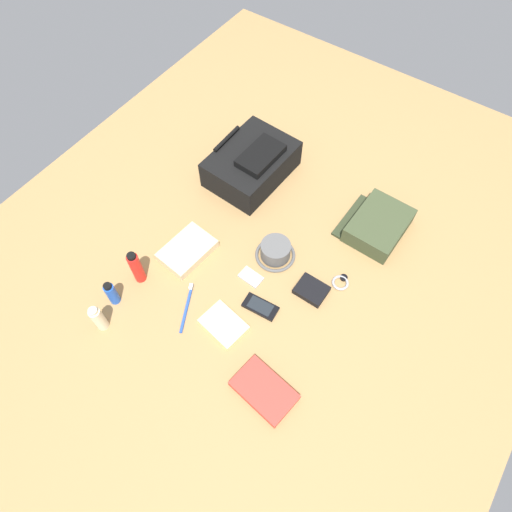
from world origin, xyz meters
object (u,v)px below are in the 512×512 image
notepad (224,324)px  toothbrush (187,305)px  folded_towel (187,250)px  bucket_hat (275,251)px  paperback_novel (264,391)px  cell_phone (260,307)px  lotion_bottle (98,318)px  wallet (311,290)px  sunscreen_spray (136,267)px  wristwatch (341,282)px  media_player (251,277)px  deodorant_spray (112,293)px  toiletry_pouch (377,225)px  backpack (252,164)px

notepad → toothbrush: bearing=104.7°
toothbrush → folded_towel: 0.22m
bucket_hat → paperback_novel: 0.51m
cell_phone → notepad: 0.14m
lotion_bottle → wallet: size_ratio=1.16×
sunscreen_spray → wristwatch: (0.40, -0.61, -0.07)m
notepad → folded_towel: size_ratio=0.75×
media_player → bucket_hat: bearing=-8.5°
sunscreen_spray → bucket_hat: bearing=-44.1°
sunscreen_spray → toothbrush: sunscreen_spray is taller
folded_towel → deodorant_spray: bearing=164.2°
cell_phone → wristwatch: (0.25, -0.18, -0.00)m
paperback_novel → toothbrush: bearing=76.7°
bucket_hat → cell_phone: bearing=-160.0°
paperback_novel → wallet: (0.39, 0.06, -0.00)m
folded_towel → paperback_novel: bearing=-116.4°
lotion_bottle → media_player: (0.45, -0.31, -0.06)m
toiletry_pouch → cell_phone: size_ratio=1.95×
deodorant_spray → cell_phone: deodorant_spray is taller
toothbrush → cell_phone: bearing=-56.6°
wallet → paperback_novel: bearing=-171.2°
cell_phone → notepad: notepad is taller
backpack → folded_towel: backpack is taller
toothbrush → sunscreen_spray: bearing=92.9°
toiletry_pouch → deodorant_spray: (-0.80, 0.62, 0.02)m
folded_towel → media_player: bearing=-79.3°
deodorant_spray → toothbrush: bearing=-60.0°
toiletry_pouch → paperback_novel: size_ratio=1.18×
lotion_bottle → media_player: bearing=-35.0°
bucket_hat → sunscreen_spray: (-0.36, 0.35, 0.05)m
sunscreen_spray → toothbrush: bearing=-87.1°
backpack → paperback_novel: bearing=-142.4°
cell_phone → folded_towel: folded_towel is taller
toothbrush → wallet: size_ratio=1.57×
deodorant_spray → folded_towel: 0.32m
bucket_hat → toiletry_pouch: bearing=-38.7°
deodorant_spray → sunscreen_spray: bearing=-6.3°
bucket_hat → media_player: bucket_hat is taller
cell_phone → media_player: bearing=50.8°
bucket_hat → media_player: bearing=171.5°
lotion_bottle → cell_phone: size_ratio=0.99×
cell_phone → folded_towel: 0.36m
lotion_bottle → sunscreen_spray: (0.21, 0.02, 0.02)m
wristwatch → notepad: notepad is taller
paperback_novel → folded_towel: 0.60m
paperback_novel → wallet: size_ratio=1.94×
backpack → toothbrush: backpack is taller
lotion_bottle → toothbrush: size_ratio=0.74×
wristwatch → wallet: bearing=142.9°
bucket_hat → lotion_bottle: lotion_bottle is taller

